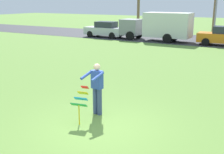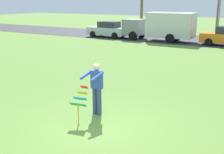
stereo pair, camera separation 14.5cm
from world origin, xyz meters
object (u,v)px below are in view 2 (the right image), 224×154
object	(u,v)px
person_kite_flyer	(96,87)
parked_truck_grey_van	(162,26)
kite_held	(80,100)
parked_car_silver	(108,30)

from	to	relation	value
person_kite_flyer	parked_truck_grey_van	world-z (taller)	parked_truck_grey_van
kite_held	person_kite_flyer	bearing A→B (deg)	85.14
person_kite_flyer	parked_truck_grey_van	size ratio (longest dim) A/B	0.26
kite_held	parked_truck_grey_van	bearing A→B (deg)	102.95
person_kite_flyer	parked_car_silver	xyz separation A→B (m)	(-10.20, 17.95, -0.18)
person_kite_flyer	parked_truck_grey_van	distance (m)	18.48
parked_truck_grey_van	parked_car_silver	bearing A→B (deg)	-179.99
parked_car_silver	parked_truck_grey_van	xyz separation A→B (m)	(5.82, 0.00, 0.64)
parked_car_silver	kite_held	bearing A→B (deg)	-61.63
person_kite_flyer	parked_truck_grey_van	bearing A→B (deg)	103.72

